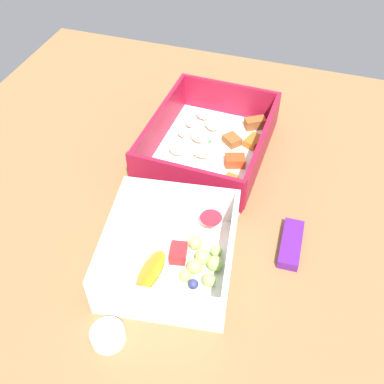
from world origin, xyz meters
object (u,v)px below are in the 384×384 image
object	(u,v)px
fruit_bowl	(172,254)
paper_cup_liner	(108,335)
candy_bar	(291,244)
pasta_container	(210,144)

from	to	relation	value
fruit_bowl	paper_cup_liner	size ratio (longest dim) A/B	4.85
candy_bar	paper_cup_liner	distance (cm)	23.69
pasta_container	fruit_bowl	bearing A→B (deg)	5.71
fruit_bowl	paper_cup_liner	bearing A→B (deg)	-16.25
candy_bar	fruit_bowl	bearing A→B (deg)	-62.18
pasta_container	fruit_bowl	distance (cm)	20.16
candy_bar	pasta_container	bearing A→B (deg)	-133.50
pasta_container	fruit_bowl	xyz separation A→B (cm)	(20.11, 1.39, 0.18)
pasta_container	candy_bar	xyz separation A→B (cm)	(13.39, 14.11, -1.22)
candy_bar	paper_cup_liner	size ratio (longest dim) A/B	1.96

